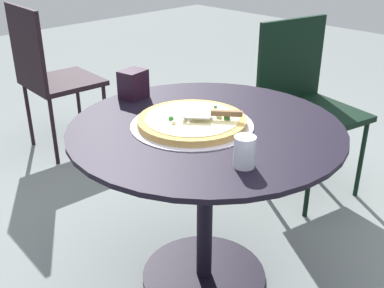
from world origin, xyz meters
The scene contains 8 objects.
ground_plane centered at (0.00, 0.00, 0.00)m, with size 10.00×10.00×0.00m, color slate.
patio_table centered at (0.00, 0.00, 0.52)m, with size 0.98×0.98×0.69m.
pizza_on_tray centered at (0.03, -0.04, 0.70)m, with size 0.44×0.44×0.05m.
pizza_server centered at (0.00, 0.03, 0.74)m, with size 0.17×0.19×0.02m.
drinking_cup centered at (0.14, 0.29, 0.73)m, with size 0.07×0.07×0.10m, color white.
napkin_dispenser centered at (0.00, -0.41, 0.74)m, with size 0.10×0.08×0.12m, color black.
patio_chair_near centered at (-0.92, -0.17, 0.52)m, with size 0.52×0.52×0.90m.
patio_chair_far centered at (-0.20, -1.50, 0.53)m, with size 0.44×0.44×0.92m.
Camera 1 is at (1.11, 1.06, 1.34)m, focal length 43.95 mm.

